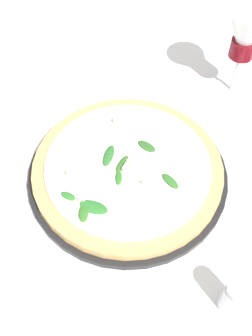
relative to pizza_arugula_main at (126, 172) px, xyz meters
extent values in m
plane|color=silver|center=(0.00, -0.03, -0.02)|extent=(6.00, 6.00, 0.00)
cylinder|color=black|center=(0.00, 0.00, -0.01)|extent=(0.35, 0.35, 0.01)
cylinder|color=tan|center=(0.00, 0.00, 0.00)|extent=(0.33, 0.33, 0.02)
cylinder|color=silver|center=(0.00, 0.00, 0.02)|extent=(0.29, 0.29, 0.01)
ellipsoid|color=#2B712A|center=(-0.10, -0.01, 0.02)|extent=(0.03, 0.05, 0.01)
ellipsoid|color=#326D23|center=(-0.12, 0.00, 0.02)|extent=(0.03, 0.03, 0.01)
ellipsoid|color=#2F732B|center=(-0.10, 0.04, 0.02)|extent=(0.02, 0.03, 0.01)
ellipsoid|color=#306C27|center=(0.02, -0.08, 0.02)|extent=(0.02, 0.04, 0.01)
ellipsoid|color=#2C692B|center=(0.00, 0.04, 0.02)|extent=(0.05, 0.03, 0.01)
ellipsoid|color=#2F7224|center=(-0.03, -0.01, 0.02)|extent=(0.03, 0.03, 0.01)
ellipsoid|color=#2F6126|center=(0.06, -0.01, 0.02)|extent=(0.02, 0.04, 0.01)
ellipsoid|color=#326826|center=(0.00, 0.01, 0.02)|extent=(0.04, 0.02, 0.01)
cube|color=beige|center=(-0.10, 0.02, 0.03)|extent=(0.01, 0.01, 0.01)
cube|color=beige|center=(0.07, 0.07, 0.03)|extent=(0.01, 0.01, 0.01)
cube|color=beige|center=(0.01, 0.00, 0.03)|extent=(0.01, 0.01, 0.01)
cube|color=beige|center=(-0.01, -0.05, 0.03)|extent=(0.01, 0.01, 0.01)
cube|color=beige|center=(-0.07, 0.06, 0.03)|extent=(0.01, 0.01, 0.01)
cube|color=beige|center=(-0.01, 0.00, 0.03)|extent=(0.01, 0.01, 0.01)
cylinder|color=white|center=(0.31, -0.05, -0.02)|extent=(0.07, 0.07, 0.00)
cylinder|color=white|center=(0.31, -0.05, 0.03)|extent=(0.01, 0.01, 0.08)
cone|color=white|center=(0.31, -0.05, 0.12)|extent=(0.09, 0.09, 0.10)
cylinder|color=maroon|center=(0.31, -0.05, 0.09)|extent=(0.05, 0.05, 0.03)
cylinder|color=silver|center=(-0.09, -0.25, 0.01)|extent=(0.03, 0.03, 0.06)
cylinder|color=#B7B7BF|center=(-0.09, -0.25, 0.04)|extent=(0.03, 0.03, 0.01)
camera|label=1|loc=(-0.32, -0.23, 0.56)|focal=42.00mm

